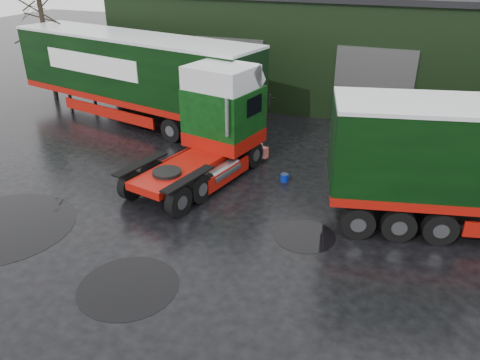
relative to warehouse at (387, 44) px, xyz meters
name	(u,v)px	position (x,y,z in m)	size (l,w,h in m)	color
ground	(241,263)	(-2.00, -20.00, -3.16)	(100.00, 100.00, 0.00)	black
warehouse	(387,44)	(0.00, 0.00, 0.00)	(32.40, 12.40, 6.30)	black
hero_tractor	(194,130)	(-5.63, -15.50, -0.97)	(2.99, 7.05, 4.38)	black
trailer_left	(133,79)	(-11.82, -10.00, -0.86)	(3.03, 14.81, 4.60)	silver
wash_bucket	(285,178)	(-2.31, -14.22, -3.00)	(0.33, 0.33, 0.31)	#061C93
tree_left	(44,28)	(-19.00, -8.00, 1.09)	(4.40, 4.40, 8.50)	black
puddle_0	(129,287)	(-4.56, -22.13, -3.15)	(2.84, 2.84, 0.01)	black
puddle_1	(304,236)	(-0.59, -17.86, -3.15)	(2.04, 2.04, 0.01)	black
puddle_2	(3,227)	(-10.27, -20.94, -3.15)	(4.75, 4.75, 0.01)	black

